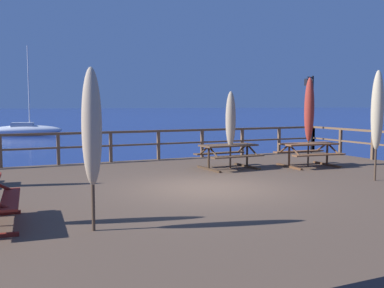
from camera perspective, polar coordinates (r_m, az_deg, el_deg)
ground_plane at (r=11.16m, az=1.93°, el=-8.91°), size 600.00×600.00×0.00m
wooden_deck at (r=11.09m, az=1.94°, el=-7.24°), size 16.37×11.89×0.66m
railing_waterside_far at (r=16.28m, az=-7.22°, el=0.50°), size 16.17×0.10×1.09m
picnic_table_back_left at (r=15.19m, az=14.55°, el=-0.68°), size 1.92×1.51×0.78m
picnic_table_mid_left at (r=14.25m, az=4.63°, el=-0.91°), size 1.84×1.48×0.78m
patio_umbrella_tall_front at (r=15.18m, az=14.62°, el=4.18°), size 0.32×0.32×2.90m
patio_umbrella_short_mid at (r=14.16m, az=4.91°, el=3.09°), size 0.32×0.32×2.44m
patio_umbrella_short_front at (r=12.85m, az=22.41°, el=3.91°), size 0.32×0.32×2.92m
patio_umbrella_tall_mid_right at (r=7.27m, az=-12.58°, el=2.04°), size 0.32×0.32×2.61m
lamp_post_hooked at (r=19.19m, az=14.77°, el=5.13°), size 0.62×0.42×3.20m
sailboat_distant at (r=41.60m, az=-20.27°, el=1.73°), size 6.23×3.10×7.72m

